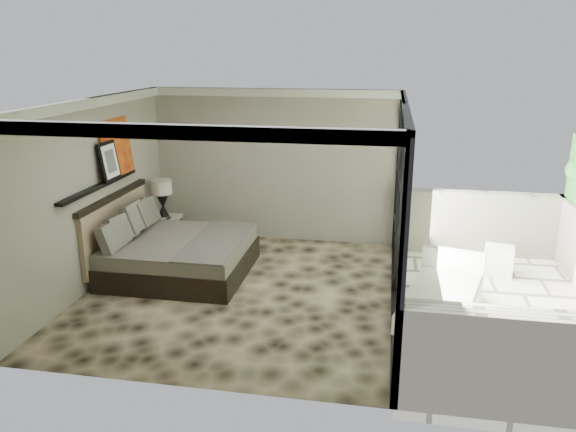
% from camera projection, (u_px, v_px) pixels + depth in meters
% --- Properties ---
extents(floor, '(5.00, 5.00, 0.00)m').
position_uv_depth(floor, '(241.00, 291.00, 8.38)').
color(floor, black).
rests_on(floor, ground).
extents(ceiling, '(4.50, 5.00, 0.02)m').
position_uv_depth(ceiling, '(236.00, 102.00, 7.57)').
color(ceiling, silver).
rests_on(ceiling, back_wall).
extents(back_wall, '(4.50, 0.02, 2.80)m').
position_uv_depth(back_wall, '(274.00, 166.00, 10.32)').
color(back_wall, gray).
rests_on(back_wall, floor).
extents(left_wall, '(0.02, 5.00, 2.80)m').
position_uv_depth(left_wall, '(93.00, 194.00, 8.36)').
color(left_wall, gray).
rests_on(left_wall, floor).
extents(glass_wall, '(0.08, 5.00, 2.80)m').
position_uv_depth(glass_wall, '(399.00, 209.00, 7.59)').
color(glass_wall, white).
rests_on(glass_wall, floor).
extents(terrace_slab, '(3.00, 5.00, 0.12)m').
position_uv_depth(terrace_slab, '(504.00, 315.00, 7.75)').
color(terrace_slab, beige).
rests_on(terrace_slab, ground).
extents(picture_ledge, '(0.12, 2.20, 0.05)m').
position_uv_depth(picture_ledge, '(100.00, 186.00, 8.41)').
color(picture_ledge, black).
rests_on(picture_ledge, left_wall).
extents(bed, '(2.18, 2.11, 1.20)m').
position_uv_depth(bed, '(174.00, 252.00, 8.96)').
color(bed, black).
rests_on(bed, floor).
extents(nightstand, '(0.63, 0.63, 0.53)m').
position_uv_depth(nightstand, '(165.00, 230.00, 10.34)').
color(nightstand, black).
rests_on(nightstand, floor).
extents(table_lamp, '(0.37, 0.37, 0.68)m').
position_uv_depth(table_lamp, '(162.00, 193.00, 10.18)').
color(table_lamp, black).
rests_on(table_lamp, nightstand).
extents(abstract_canvas, '(0.13, 0.90, 0.90)m').
position_uv_depth(abstract_canvas, '(116.00, 147.00, 8.89)').
color(abstract_canvas, '#A82E0E').
rests_on(abstract_canvas, picture_ledge).
extents(framed_print, '(0.11, 0.50, 0.60)m').
position_uv_depth(framed_print, '(109.00, 161.00, 8.59)').
color(framed_print, black).
rests_on(framed_print, picture_ledge).
extents(ottoman, '(0.53, 0.53, 0.45)m').
position_uv_depth(ottoman, '(498.00, 261.00, 8.97)').
color(ottoman, silver).
rests_on(ottoman, terrace_slab).
extents(lounger, '(1.30, 1.93, 0.69)m').
position_uv_depth(lounger, '(442.00, 300.00, 7.58)').
color(lounger, white).
rests_on(lounger, terrace_slab).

